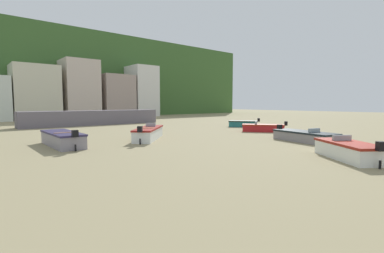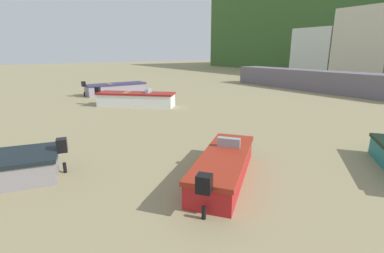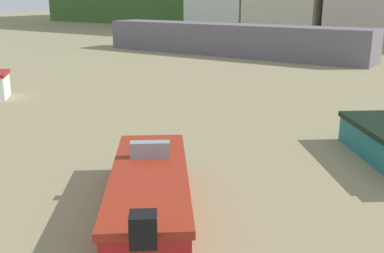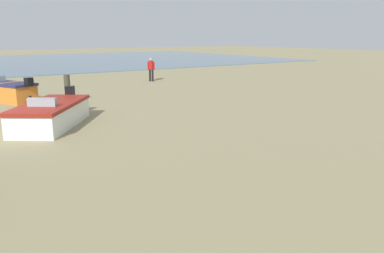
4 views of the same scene
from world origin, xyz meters
name	(u,v)px [view 4 (image 4 of 4)]	position (x,y,z in m)	size (l,w,h in m)	color
boat_orange_0	(7,91)	(-1.72, -6.54, 0.48)	(2.51, 3.60, 1.25)	orange
boat_white_5	(51,114)	(-2.06, 0.22, 0.44)	(3.60, 4.09, 1.17)	white
mooring_post_near_water	(68,89)	(-4.06, -4.46, 0.66)	(0.28, 0.28, 1.33)	#3D392D
beach_walker_foreground	(151,68)	(-11.57, -9.95, 0.95)	(0.48, 0.48, 1.62)	black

